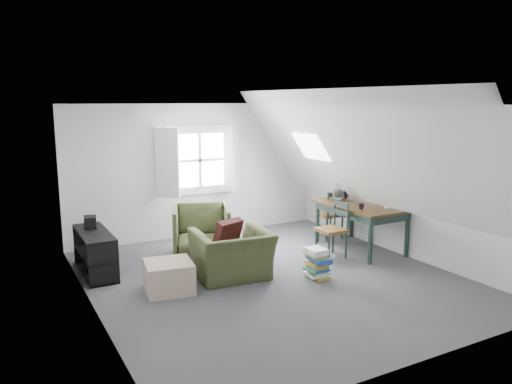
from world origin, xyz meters
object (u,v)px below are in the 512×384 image
dining_chair_far (330,214)px  media_shelf (96,255)px  dining_chair_near (333,229)px  magazine_stack (317,263)px  ottoman (169,277)px  armchair_near (232,277)px  armchair_far (202,256)px  dining_table (361,210)px

dining_chair_far → media_shelf: (-4.23, 0.11, -0.19)m
dining_chair_near → magazine_stack: dining_chair_near is taller
ottoman → dining_chair_near: (2.88, 0.16, 0.27)m
ottoman → magazine_stack: 2.14m
magazine_stack → dining_chair_far: bearing=48.2°
armchair_near → armchair_far: armchair_far is taller
armchair_near → magazine_stack: 1.26m
media_shelf → magazine_stack: 3.28m
armchair_near → media_shelf: bearing=-27.2°
media_shelf → ottoman: bearing=-60.3°
armchair_far → magazine_stack: bearing=-38.0°
armchair_near → media_shelf: media_shelf is taller
armchair_near → magazine_stack: magazine_stack is taller
armchair_near → dining_chair_near: 1.95m
dining_table → magazine_stack: (-1.49, -0.83, -0.47)m
armchair_far → dining_chair_near: dining_chair_near is taller
armchair_far → dining_table: 2.82m
armchair_far → dining_chair_near: 2.23m
armchair_far → dining_chair_far: size_ratio=1.02×
dining_chair_far → dining_chair_near: bearing=71.0°
magazine_stack → dining_chair_near: bearing=40.8°
armchair_far → magazine_stack: size_ratio=2.12×
media_shelf → armchair_far: bearing=0.2°
dining_table → magazine_stack: dining_table is taller
ottoman → dining_chair_far: 3.67m
armchair_far → magazine_stack: 2.10m
dining_table → armchair_far: bearing=160.4°
dining_chair_far → magazine_stack: 2.17m
dining_table → dining_chair_near: 0.72m
magazine_stack → ottoman: bearing=165.2°
dining_chair_near → media_shelf: 3.75m
dining_table → dining_chair_far: size_ratio=1.73×
dining_chair_near → ottoman: bearing=-89.0°
ottoman → dining_chair_near: size_ratio=0.67×
dining_table → dining_chair_near: dining_chair_near is taller
armchair_near → dining_table: (2.57, 0.21, 0.69)m
dining_table → media_shelf: bearing=169.2°
armchair_near → armchair_far: (0.01, 1.17, 0.00)m
armchair_near → dining_chair_near: dining_chair_near is taller
dining_table → media_shelf: size_ratio=1.27×
armchair_far → magazine_stack: magazine_stack is taller
ottoman → media_shelf: (-0.73, 1.18, 0.08)m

